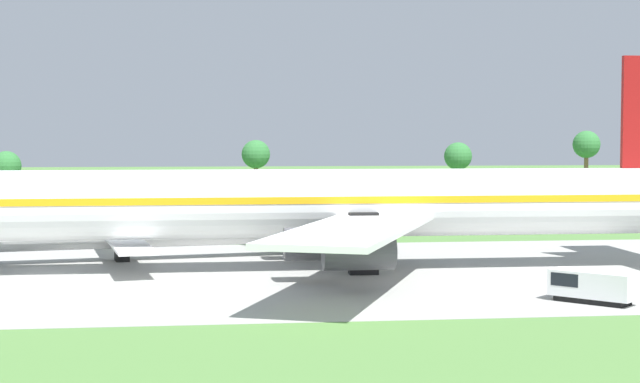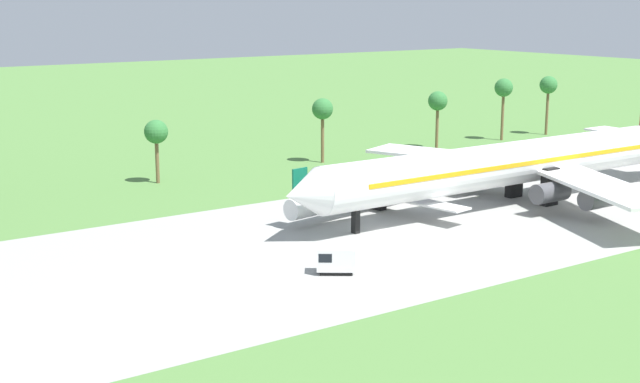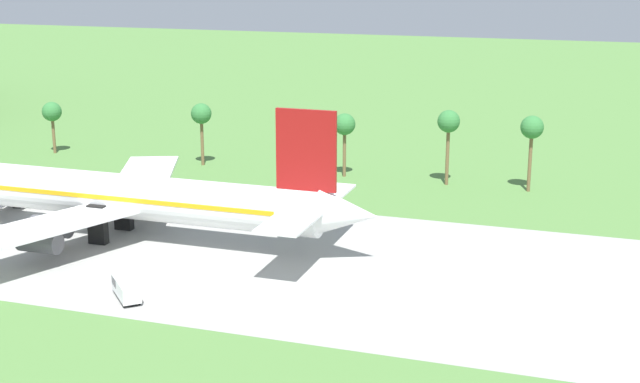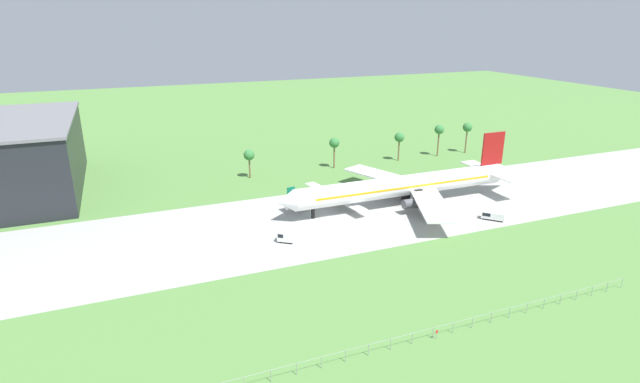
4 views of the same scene
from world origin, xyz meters
TOP-DOWN VIEW (x-y plane):
  - ground_plane at (0.00, 0.00)m, footprint 600.00×600.00m
  - taxiway_strip at (0.00, 0.00)m, footprint 320.00×44.00m
  - jet_airliner at (25.32, 1.59)m, footprint 76.56×52.98m
  - regional_aircraft at (6.24, 9.84)m, footprint 31.33×28.33m
  - baggage_tug at (-14.90, -9.95)m, footprint 4.28×3.87m
  - palm_tree_row at (39.74, 42.55)m, footprint 90.60×3.60m

SIDE VIEW (x-z plane):
  - ground_plane at x=0.00m, z-range 0.00..0.00m
  - taxiway_strip at x=0.00m, z-range 0.00..0.02m
  - baggage_tug at x=-14.90m, z-range 0.10..2.82m
  - regional_aircraft at x=6.24m, z-range -1.27..6.16m
  - jet_airliner at x=25.32m, z-range -3.58..14.93m
  - palm_tree_row at x=39.74m, z-range 2.95..15.16m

